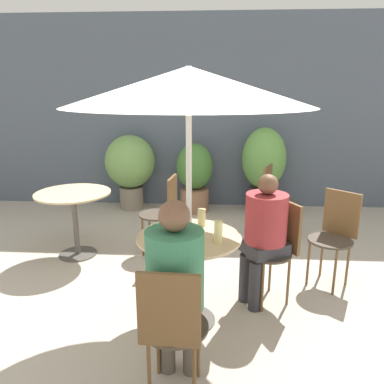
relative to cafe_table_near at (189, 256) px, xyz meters
The scene contains 19 objects.
ground_plane 0.60m from the cafe_table_near, 120.13° to the left, with size 20.00×20.00×0.00m, color #B2A899.
storefront_wall 3.45m from the cafe_table_near, 90.91° to the left, with size 10.00×0.06×3.00m.
cafe_table_near is the anchor object (origin of this frame).
cafe_table_far 1.85m from the cafe_table_near, 138.76° to the left, with size 0.84×0.84×0.76m.
bistro_chair_0 0.86m from the cafe_table_near, 92.81° to the right, with size 0.42×0.42×0.93m.
bistro_chair_1 0.86m from the cafe_table_near, 27.19° to the left, with size 0.47×0.46×0.93m.
bistro_chair_2 2.21m from the cafe_table_near, 63.97° to the left, with size 0.46×0.45×0.93m.
bistro_chair_3 1.38m from the cafe_table_near, 105.50° to the left, with size 0.43×0.42×0.93m.
bistro_chair_4 1.57m from the cafe_table_near, 28.35° to the left, with size 0.48×0.48×0.93m.
seated_person_0 0.73m from the cafe_table_near, 92.81° to the right, with size 0.35×0.36×1.26m.
seated_person_1 0.72m from the cafe_table_near, 27.19° to the left, with size 0.45×0.43×1.19m.
beer_glass_0 0.36m from the cafe_table_near, 106.82° to the right, with size 0.06×0.06×0.17m.
beer_glass_1 0.37m from the cafe_table_near, 28.56° to the right, with size 0.06×0.06×0.18m.
beer_glass_2 0.36m from the cafe_table_near, 69.55° to the left, with size 0.07×0.07×0.14m.
beer_glass_3 0.37m from the cafe_table_near, 144.53° to the left, with size 0.07×0.07×0.20m.
potted_plant_0 3.24m from the cafe_table_near, 110.61° to the left, with size 0.79×0.79×1.19m.
potted_plant_1 2.94m from the cafe_table_near, 92.14° to the left, with size 0.57×0.57×1.08m.
potted_plant_2 3.13m from the cafe_table_near, 72.26° to the left, with size 0.67×0.67×1.32m.
umbrella 1.30m from the cafe_table_near, 104.04° to the right, with size 1.80×1.80×2.03m.
Camera 1 is at (0.24, -2.83, 1.87)m, focal length 35.00 mm.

